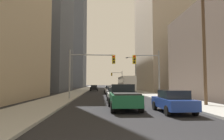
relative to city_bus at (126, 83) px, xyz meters
The scene contains 17 objects.
sidewalk_left 16.24m from the city_bus, 131.72° to the left, with size 3.95×160.00×0.15m, color #9E9E99.
sidewalk_right 12.52m from the city_bus, 76.61° to the left, with size 3.95×160.00×0.15m, color #9E9E99.
city_bus is the anchor object (origin of this frame).
pickup_truck_green 27.58m from the city_bus, 98.26° to the right, with size 2.20×5.44×1.90m.
sedan_blue 29.31m from the city_bus, 91.66° to the right, with size 1.95×4.21×1.52m.
sedan_white 22.30m from the city_bus, 100.44° to the right, with size 1.95×4.23×1.52m.
sedan_grey 15.42m from the city_bus, 104.63° to the right, with size 1.95×4.22×1.52m.
sedan_silver 7.70m from the city_bus, 120.99° to the right, with size 1.95×4.24×1.52m.
sedan_black 10.78m from the city_bus, 132.37° to the left, with size 1.95×4.26×1.52m.
traffic_signal_near_left 20.30m from the city_bus, 110.11° to the right, with size 5.54×0.44×6.00m.
traffic_signal_near_right 19.07m from the city_bus, 89.76° to the right, with size 3.36×0.44×6.00m.
traffic_signal_far_right 20.09m from the city_bus, 90.19° to the left, with size 3.68×0.44×6.00m.
utility_pole_right 26.57m from the city_bus, 82.87° to the right, with size 2.20×0.28×10.83m.
street_lamp_right 4.30m from the city_bus, 68.43° to the right, with size 2.17×0.32×7.50m.
building_left_mid_office 25.93m from the city_bus, 163.15° to the left, with size 16.10×19.54×28.31m, color #4C515B.
building_left_far_tower 66.63m from the city_bus, 110.80° to the left, with size 15.15×22.33×67.29m, color #4C515B.
building_right_mid_block 22.16m from the city_bus, 19.53° to the left, with size 24.29×20.03×29.02m, color #B7A893.
Camera 1 is at (-1.86, -4.13, 1.98)m, focal length 30.86 mm.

